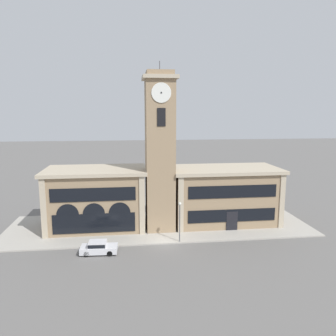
{
  "coord_description": "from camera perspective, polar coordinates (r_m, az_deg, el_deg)",
  "views": [
    {
      "loc": [
        -4.11,
        -36.57,
        15.46
      ],
      "look_at": [
        0.82,
        3.4,
        8.64
      ],
      "focal_mm": 35.0,
      "sensor_mm": 36.0,
      "label": 1
    }
  ],
  "objects": [
    {
      "name": "parked_car_near",
      "position": [
        38.16,
        -12.01,
        -13.34
      ],
      "size": [
        4.12,
        2.08,
        1.38
      ],
      "rotation": [
        0.0,
        0.0,
        -0.06
      ],
      "color": "silver",
      "rests_on": "ground_plane"
    },
    {
      "name": "street_lamp",
      "position": [
        39.26,
        2.06,
        -8.24
      ],
      "size": [
        0.36,
        0.36,
        4.89
      ],
      "color": "#4C4C51",
      "rests_on": "sidewalk_kerb"
    },
    {
      "name": "town_hall_right_wing",
      "position": [
        47.07,
        9.77,
        -4.66
      ],
      "size": [
        15.03,
        8.08,
        7.89
      ],
      "color": "#937A5B",
      "rests_on": "ground_plane"
    },
    {
      "name": "clock_tower",
      "position": [
        42.3,
        -1.4,
        2.69
      ],
      "size": [
        4.36,
        4.36,
        21.77
      ],
      "color": "#937A5B",
      "rests_on": "ground_plane"
    },
    {
      "name": "ground_plane",
      "position": [
        39.92,
        -0.58,
        -13.18
      ],
      "size": [
        300.0,
        300.0,
        0.0
      ],
      "primitive_type": "plane",
      "color": "#605E5B"
    },
    {
      "name": "town_hall_left_wing",
      "position": [
        45.3,
        -12.37,
        -5.17
      ],
      "size": [
        13.38,
        8.08,
        8.11
      ],
      "color": "#937A5B",
      "rests_on": "ground_plane"
    },
    {
      "name": "sidewalk_kerb",
      "position": [
        45.82,
        -1.49,
        -10.01
      ],
      "size": [
        40.91,
        12.79,
        0.15
      ],
      "color": "#A39E93",
      "rests_on": "ground_plane"
    }
  ]
}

